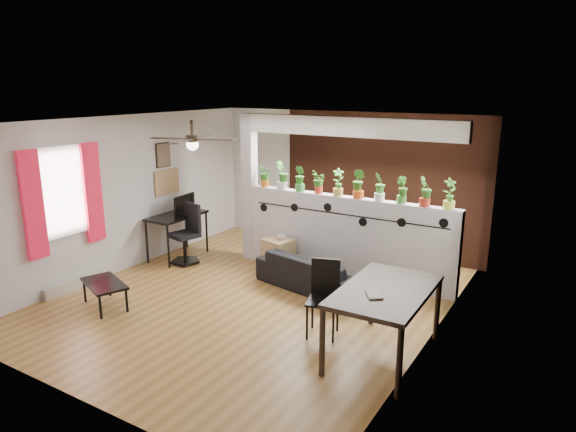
{
  "coord_description": "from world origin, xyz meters",
  "views": [
    {
      "loc": [
        4.11,
        -5.8,
        3.09
      ],
      "look_at": [
        0.23,
        0.6,
        1.16
      ],
      "focal_mm": 32.0,
      "sensor_mm": 36.0,
      "label": 1
    }
  ],
  "objects_px": {
    "potted_plant_0": "(265,175)",
    "coffee_table": "(104,285)",
    "potted_plant_7": "(402,189)",
    "ceiling_fan": "(192,141)",
    "office_chair": "(187,238)",
    "computer_desk": "(177,219)",
    "dining_table": "(385,296)",
    "folding_chair": "(324,291)",
    "potted_plant_4": "(338,181)",
    "potted_plant_9": "(450,193)",
    "potted_plant_6": "(380,186)",
    "potted_plant_3": "(319,181)",
    "potted_plant_8": "(425,191)",
    "potted_plant_5": "(359,183)",
    "sofa": "(314,272)",
    "cube_shelf": "(278,255)",
    "potted_plant_2": "(300,178)",
    "cup": "(281,237)",
    "potted_plant_1": "(282,174)"
  },
  "relations": [
    {
      "from": "coffee_table",
      "to": "potted_plant_5",
      "type": "bearing_deg",
      "value": 47.61
    },
    {
      "from": "potted_plant_4",
      "to": "cube_shelf",
      "type": "height_order",
      "value": "potted_plant_4"
    },
    {
      "from": "potted_plant_2",
      "to": "cup",
      "type": "distance_m",
      "value": 1.04
    },
    {
      "from": "potted_plant_9",
      "to": "cube_shelf",
      "type": "xyz_separation_m",
      "value": [
        -2.68,
        -0.34,
        -1.31
      ]
    },
    {
      "from": "cup",
      "to": "potted_plant_7",
      "type": "bearing_deg",
      "value": 10.0
    },
    {
      "from": "potted_plant_0",
      "to": "coffee_table",
      "type": "xyz_separation_m",
      "value": [
        -0.85,
        -2.85,
        -1.23
      ]
    },
    {
      "from": "potted_plant_8",
      "to": "coffee_table",
      "type": "relative_size",
      "value": 0.49
    },
    {
      "from": "ceiling_fan",
      "to": "sofa",
      "type": "distance_m",
      "value": 2.71
    },
    {
      "from": "potted_plant_1",
      "to": "dining_table",
      "type": "relative_size",
      "value": 0.31
    },
    {
      "from": "potted_plant_3",
      "to": "cube_shelf",
      "type": "distance_m",
      "value": 1.44
    },
    {
      "from": "potted_plant_8",
      "to": "dining_table",
      "type": "relative_size",
      "value": 0.28
    },
    {
      "from": "potted_plant_4",
      "to": "cup",
      "type": "distance_m",
      "value": 1.35
    },
    {
      "from": "computer_desk",
      "to": "cup",
      "type": "bearing_deg",
      "value": 9.8
    },
    {
      "from": "computer_desk",
      "to": "dining_table",
      "type": "height_order",
      "value": "dining_table"
    },
    {
      "from": "potted_plant_8",
      "to": "dining_table",
      "type": "height_order",
      "value": "potted_plant_8"
    },
    {
      "from": "ceiling_fan",
      "to": "potted_plant_0",
      "type": "bearing_deg",
      "value": 89.36
    },
    {
      "from": "potted_plant_9",
      "to": "ceiling_fan",
      "type": "bearing_deg",
      "value": -150.49
    },
    {
      "from": "potted_plant_0",
      "to": "potted_plant_2",
      "type": "xyz_separation_m",
      "value": [
        0.7,
        0.0,
        0.02
      ]
    },
    {
      "from": "potted_plant_1",
      "to": "potted_plant_7",
      "type": "relative_size",
      "value": 1.17
    },
    {
      "from": "dining_table",
      "to": "folding_chair",
      "type": "xyz_separation_m",
      "value": [
        -0.86,
        0.18,
        -0.18
      ]
    },
    {
      "from": "dining_table",
      "to": "potted_plant_7",
      "type": "bearing_deg",
      "value": 105.24
    },
    {
      "from": "cup",
      "to": "computer_desk",
      "type": "distance_m",
      "value": 2.03
    },
    {
      "from": "coffee_table",
      "to": "dining_table",
      "type": "bearing_deg",
      "value": 11.0
    },
    {
      "from": "potted_plant_7",
      "to": "ceiling_fan",
      "type": "bearing_deg",
      "value": -144.0
    },
    {
      "from": "potted_plant_6",
      "to": "cube_shelf",
      "type": "xyz_separation_m",
      "value": [
        -1.63,
        -0.34,
        -1.3
      ]
    },
    {
      "from": "cube_shelf",
      "to": "folding_chair",
      "type": "bearing_deg",
      "value": -29.02
    },
    {
      "from": "potted_plant_0",
      "to": "cup",
      "type": "xyz_separation_m",
      "value": [
        0.53,
        -0.34,
        -0.95
      ]
    },
    {
      "from": "office_chair",
      "to": "potted_plant_9",
      "type": "bearing_deg",
      "value": 10.83
    },
    {
      "from": "folding_chair",
      "to": "coffee_table",
      "type": "bearing_deg",
      "value": -162.84
    },
    {
      "from": "potted_plant_3",
      "to": "potted_plant_5",
      "type": "relative_size",
      "value": 0.81
    },
    {
      "from": "computer_desk",
      "to": "potted_plant_1",
      "type": "bearing_deg",
      "value": 20.63
    },
    {
      "from": "office_chair",
      "to": "computer_desk",
      "type": "bearing_deg",
      "value": 159.46
    },
    {
      "from": "potted_plant_4",
      "to": "office_chair",
      "type": "relative_size",
      "value": 0.43
    },
    {
      "from": "potted_plant_5",
      "to": "cube_shelf",
      "type": "xyz_separation_m",
      "value": [
        -1.28,
        -0.34,
        -1.32
      ]
    },
    {
      "from": "potted_plant_3",
      "to": "coffee_table",
      "type": "bearing_deg",
      "value": -123.69
    },
    {
      "from": "folding_chair",
      "to": "sofa",
      "type": "bearing_deg",
      "value": 123.16
    },
    {
      "from": "potted_plant_8",
      "to": "office_chair",
      "type": "relative_size",
      "value": 0.42
    },
    {
      "from": "office_chair",
      "to": "potted_plant_2",
      "type": "bearing_deg",
      "value": 24.23
    },
    {
      "from": "coffee_table",
      "to": "potted_plant_9",
      "type": "bearing_deg",
      "value": 35.45
    },
    {
      "from": "potted_plant_0",
      "to": "computer_desk",
      "type": "distance_m",
      "value": 1.82
    },
    {
      "from": "ceiling_fan",
      "to": "potted_plant_3",
      "type": "height_order",
      "value": "ceiling_fan"
    },
    {
      "from": "potted_plant_5",
      "to": "sofa",
      "type": "height_order",
      "value": "potted_plant_5"
    },
    {
      "from": "coffee_table",
      "to": "potted_plant_6",
      "type": "bearing_deg",
      "value": 44.0
    },
    {
      "from": "potted_plant_1",
      "to": "dining_table",
      "type": "distance_m",
      "value": 3.51
    },
    {
      "from": "potted_plant_0",
      "to": "sofa",
      "type": "relative_size",
      "value": 0.23
    },
    {
      "from": "potted_plant_1",
      "to": "potted_plant_8",
      "type": "distance_m",
      "value": 2.46
    },
    {
      "from": "potted_plant_5",
      "to": "office_chair",
      "type": "relative_size",
      "value": 0.45
    },
    {
      "from": "dining_table",
      "to": "coffee_table",
      "type": "relative_size",
      "value": 1.73
    },
    {
      "from": "potted_plant_8",
      "to": "computer_desk",
      "type": "bearing_deg",
      "value": -170.9
    },
    {
      "from": "potted_plant_5",
      "to": "computer_desk",
      "type": "xyz_separation_m",
      "value": [
        -3.23,
        -0.69,
        -0.87
      ]
    }
  ]
}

